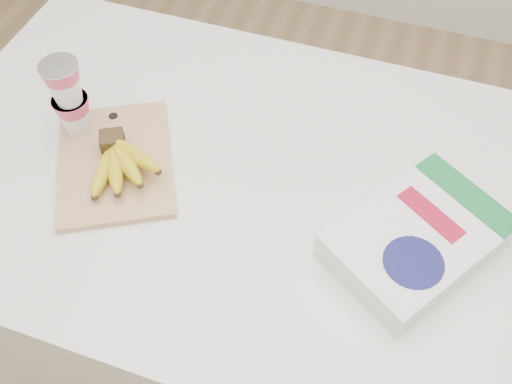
% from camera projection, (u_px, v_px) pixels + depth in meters
% --- Properties ---
extents(room, '(4.00, 4.00, 4.00)m').
position_uv_depth(room, '(218.00, 22.00, 0.87)').
color(room, tan).
rests_on(room, ground).
extents(table, '(1.31, 0.88, 0.99)m').
position_uv_depth(table, '(235.00, 285.00, 1.56)').
color(table, white).
rests_on(table, ground).
extents(cutting_board, '(0.35, 0.38, 0.02)m').
position_uv_depth(cutting_board, '(115.00, 162.00, 1.17)').
color(cutting_board, tan).
rests_on(cutting_board, table).
extents(bananas, '(0.17, 0.17, 0.06)m').
position_uv_depth(bananas, '(119.00, 162.00, 1.13)').
color(bananas, '#382816').
rests_on(bananas, cutting_board).
extents(yogurt_stack, '(0.08, 0.08, 0.18)m').
position_uv_depth(yogurt_stack, '(69.00, 97.00, 1.13)').
color(yogurt_stack, white).
rests_on(yogurt_stack, cutting_board).
extents(cereal_box, '(0.34, 0.37, 0.07)m').
position_uv_depth(cereal_box, '(417.00, 239.00, 1.03)').
color(cereal_box, white).
rests_on(cereal_box, table).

